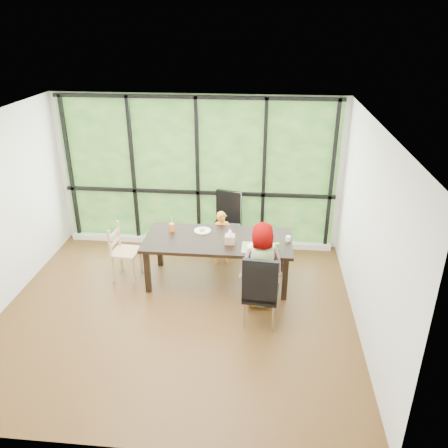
{
  "coord_description": "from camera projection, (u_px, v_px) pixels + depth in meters",
  "views": [
    {
      "loc": [
        1.19,
        -5.24,
        3.86
      ],
      "look_at": [
        0.6,
        0.8,
        1.05
      ],
      "focal_mm": 36.31,
      "sensor_mm": 36.0,
      "label": 1
    }
  ],
  "objects": [
    {
      "name": "ground",
      "position": [
        177.0,
        312.0,
        6.46
      ],
      "size": [
        5.0,
        5.0,
        0.0
      ],
      "primitive_type": "plane",
      "color": "black",
      "rests_on": "ground"
    },
    {
      "name": "back_wall",
      "position": [
        198.0,
        173.0,
        7.93
      ],
      "size": [
        5.0,
        0.0,
        5.0
      ],
      "primitive_type": "plane",
      "rotation": [
        1.57,
        0.0,
        0.0
      ],
      "color": "silver",
      "rests_on": "ground"
    },
    {
      "name": "foliage_backdrop",
      "position": [
        198.0,
        173.0,
        7.91
      ],
      "size": [
        4.8,
        0.02,
        2.65
      ],
      "primitive_type": "cube",
      "color": "#224D19",
      "rests_on": "back_wall"
    },
    {
      "name": "window_mullions",
      "position": [
        198.0,
        174.0,
        7.87
      ],
      "size": [
        4.8,
        0.06,
        2.65
      ],
      "primitive_type": null,
      "color": "black",
      "rests_on": "back_wall"
    },
    {
      "name": "window_sill",
      "position": [
        199.0,
        241.0,
        8.38
      ],
      "size": [
        4.8,
        0.12,
        0.1
      ],
      "primitive_type": "cube",
      "color": "silver",
      "rests_on": "ground"
    },
    {
      "name": "dining_table",
      "position": [
        218.0,
        260.0,
        7.07
      ],
      "size": [
        2.34,
        1.23,
        0.75
      ],
      "primitive_type": "cube",
      "rotation": [
        0.0,
        0.0,
        -0.1
      ],
      "color": "black",
      "rests_on": "ground"
    },
    {
      "name": "chair_window_leather",
      "position": [
        225.0,
        224.0,
        7.92
      ],
      "size": [
        0.56,
        0.56,
        1.08
      ],
      "primitive_type": "cube",
      "rotation": [
        0.0,
        0.0,
        -0.26
      ],
      "color": "black",
      "rests_on": "ground"
    },
    {
      "name": "chair_interior_leather",
      "position": [
        261.0,
        289.0,
        6.04
      ],
      "size": [
        0.5,
        0.5,
        1.08
      ],
      "primitive_type": "cube",
      "rotation": [
        0.0,
        0.0,
        3.05
      ],
      "color": "black",
      "rests_on": "ground"
    },
    {
      "name": "chair_end_beech",
      "position": [
        126.0,
        252.0,
        7.16
      ],
      "size": [
        0.43,
        0.45,
        0.9
      ],
      "primitive_type": "cube",
      "rotation": [
        0.0,
        0.0,
        1.49
      ],
      "color": "tan",
      "rests_on": "ground"
    },
    {
      "name": "child_toddler",
      "position": [
        222.0,
        238.0,
        7.59
      ],
      "size": [
        0.39,
        0.31,
        0.93
      ],
      "primitive_type": "imported",
      "rotation": [
        0.0,
        0.0,
        0.3
      ],
      "color": "orange",
      "rests_on": "ground"
    },
    {
      "name": "child_older",
      "position": [
        261.0,
        266.0,
        6.39
      ],
      "size": [
        0.7,
        0.52,
        1.29
      ],
      "primitive_type": "imported",
      "rotation": [
        0.0,
        0.0,
        3.34
      ],
      "color": "slate",
      "rests_on": "ground"
    },
    {
      "name": "placemat",
      "position": [
        258.0,
        248.0,
        6.64
      ],
      "size": [
        0.49,
        0.36,
        0.01
      ],
      "primitive_type": "cube",
      "color": "tan",
      "rests_on": "dining_table"
    },
    {
      "name": "plate_far",
      "position": [
        202.0,
        231.0,
        7.16
      ],
      "size": [
        0.27,
        0.27,
        0.02
      ],
      "primitive_type": "cylinder",
      "color": "white",
      "rests_on": "dining_table"
    },
    {
      "name": "plate_near",
      "position": [
        256.0,
        246.0,
        6.67
      ],
      "size": [
        0.24,
        0.24,
        0.02
      ],
      "primitive_type": "cylinder",
      "color": "white",
      "rests_on": "dining_table"
    },
    {
      "name": "orange_cup",
      "position": [
        172.0,
        227.0,
        7.14
      ],
      "size": [
        0.08,
        0.08,
        0.13
      ],
      "primitive_type": "cylinder",
      "color": "orange",
      "rests_on": "dining_table"
    },
    {
      "name": "green_cup",
      "position": [
        277.0,
        246.0,
        6.57
      ],
      "size": [
        0.07,
        0.07,
        0.11
      ],
      "primitive_type": "cylinder",
      "color": "#50B92F",
      "rests_on": "dining_table"
    },
    {
      "name": "white_mug",
      "position": [
        288.0,
        239.0,
        6.83
      ],
      "size": [
        0.08,
        0.08,
        0.08
      ],
      "primitive_type": "cylinder",
      "color": "white",
      "rests_on": "dining_table"
    },
    {
      "name": "tissue_box",
      "position": [
        230.0,
        239.0,
        6.76
      ],
      "size": [
        0.15,
        0.15,
        0.13
      ],
      "primitive_type": "cube",
      "color": "tan",
      "rests_on": "dining_table"
    },
    {
      "name": "crepe_rolls_far",
      "position": [
        202.0,
        229.0,
        7.15
      ],
      "size": [
        0.1,
        0.12,
        0.04
      ],
      "primitive_type": null,
      "color": "tan",
      "rests_on": "plate_far"
    },
    {
      "name": "crepe_rolls_near",
      "position": [
        256.0,
        245.0,
        6.66
      ],
      "size": [
        0.1,
        0.12,
        0.04
      ],
      "primitive_type": null,
      "color": "tan",
      "rests_on": "plate_near"
    },
    {
      "name": "straw_white",
      "position": [
        172.0,
        221.0,
        7.09
      ],
      "size": [
        0.01,
        0.04,
        0.2
      ],
      "primitive_type": "cylinder",
      "rotation": [
        0.14,
        0.0,
        0.0
      ],
      "color": "white",
      "rests_on": "orange_cup"
    },
    {
      "name": "straw_pink",
      "position": [
        277.0,
        241.0,
        6.54
      ],
      "size": [
        0.01,
        0.04,
        0.2
      ],
      "primitive_type": "cylinder",
      "rotation": [
        0.14,
        0.0,
        0.0
      ],
      "color": "pink",
      "rests_on": "green_cup"
    },
    {
      "name": "tissue",
      "position": [
        230.0,
        232.0,
        6.71
      ],
      "size": [
        0.12,
        0.12,
        0.11
      ],
      "primitive_type": "cone",
      "color": "white",
      "rests_on": "tissue_box"
    }
  ]
}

